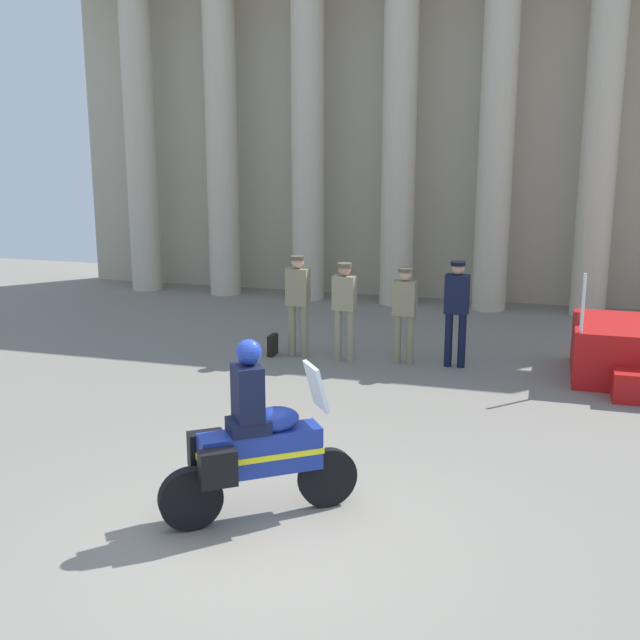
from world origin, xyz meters
The scene contains 8 objects.
ground_plane centered at (0.00, 0.00, 0.00)m, with size 28.00×28.00×0.00m, color gray.
colonnade_backdrop centered at (-0.82, 11.49, 4.08)m, with size 16.01×1.58×7.74m.
officer_in_row_0 centered at (-1.65, 6.30, 1.04)m, with size 0.39×0.25×1.76m.
officer_in_row_1 centered at (-0.81, 6.24, 1.00)m, with size 0.39×0.25×1.69m.
officer_in_row_2 centered at (0.19, 6.36, 0.96)m, with size 0.39×0.25×1.63m.
officer_in_row_3 centered at (1.05, 6.40, 1.05)m, with size 0.39×0.25×1.77m.
motorcycle_with_rider centered at (-0.27, 0.44, 0.79)m, with size 1.76×1.34×1.90m.
briefcase_on_ground centered at (-2.10, 6.24, 0.18)m, with size 0.10×0.32×0.36m, color black.
Camera 1 is at (2.48, -6.77, 3.94)m, focal length 45.92 mm.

